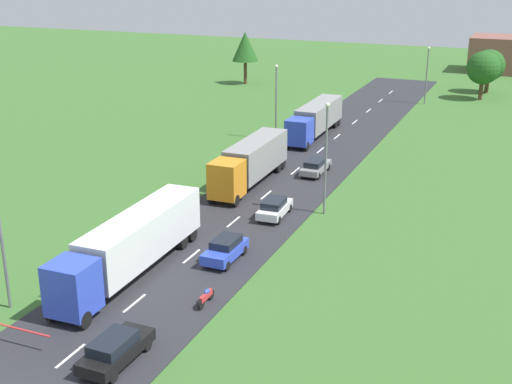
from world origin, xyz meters
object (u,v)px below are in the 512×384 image
Objects in this scene: lamppost_second at (326,154)px; lamppost_lead at (2,240)px; truck_lead at (132,243)px; car_second at (225,249)px; truck_third at (315,118)px; car_third at (275,208)px; truck_second at (251,161)px; tree_maple at (245,47)px; lamppost_fourth at (427,72)px; lamppost_third at (276,98)px; motorcycle_courier at (206,297)px; tree_oak at (489,65)px; tree_pine at (483,68)px; car_lead at (115,349)px; distant_building at (502,54)px; car_fourth at (315,166)px.

lamppost_lead is at bearing -119.55° from lamppost_second.
car_second is at bearing 42.60° from truck_lead.
car_third is at bearing -79.04° from truck_third.
truck_second reaches higher than truck_lead.
truck_second is at bearing -65.99° from tree_maple.
lamppost_lead reaches higher than truck_second.
lamppost_fourth is (3.65, 57.19, 3.52)m from car_second.
lamppost_second is (3.33, 2.33, 4.14)m from car_third.
car_third is 24.55m from lamppost_third.
motorcycle_courier is at bearing -16.82° from truck_lead.
tree_oak reaches higher than truck_third.
lamppost_fourth is 29.56m from tree_maple.
truck_third is 32.87m from tree_pine.
lamppost_second is at bearing -59.53° from lamppost_third.
truck_lead is 3.44× the size of car_third.
lamppost_third is 1.06× the size of lamppost_fourth.
tree_maple is at bearing 170.56° from lamppost_fourth.
truck_third reaches higher than car_second.
car_lead is 1.12× the size of car_second.
distant_building is (36.71, 28.43, -2.82)m from tree_maple.
car_lead is 0.60× the size of lamppost_lead.
lamppost_third is (-8.63, 22.67, 3.79)m from car_third.
tree_pine is (10.32, 76.60, 3.64)m from car_lead.
distant_building is at bearing 83.90° from car_lead.
tree_maple reaches higher than lamppost_lead.
car_third is 82.45m from distant_building.
car_lead is 0.55× the size of tree_maple.
lamppost_second is 58.58m from tree_maple.
lamppost_lead is (-9.04, -19.50, 3.45)m from car_third.
motorcycle_courier is at bearing -81.03° from truck_third.
tree_maple is at bearing 119.63° from lamppost_second.
truck_third is at bearing 90.09° from truck_second.
truck_third is 40.87m from motorcycle_courier.
motorcycle_courier is 17.82m from lamppost_second.
lamppost_fourth reaches higher than truck_lead.
car_fourth is 0.59× the size of lamppost_fourth.
tree_oak is 0.61× the size of distant_building.
car_fourth is at bearing 94.12° from motorcycle_courier.
lamppost_lead is 103.16m from distant_building.
truck_third is at bearing 95.92° from car_lead.
car_fourth is 36.87m from lamppost_fourth.
truck_lead is at bearing -72.46° from tree_maple.
truck_second is at bearing 107.04° from car_second.
lamppost_fourth is 1.14× the size of tree_pine.
truck_second is 2.78× the size of car_lead.
lamppost_third reaches higher than tree_maple.
car_lead is at bearing -97.67° from tree_pine.
car_third is at bearing 89.98° from car_lead.
lamppost_third is at bearing 105.09° from car_second.
lamppost_second is at bearing -97.61° from tree_pine.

